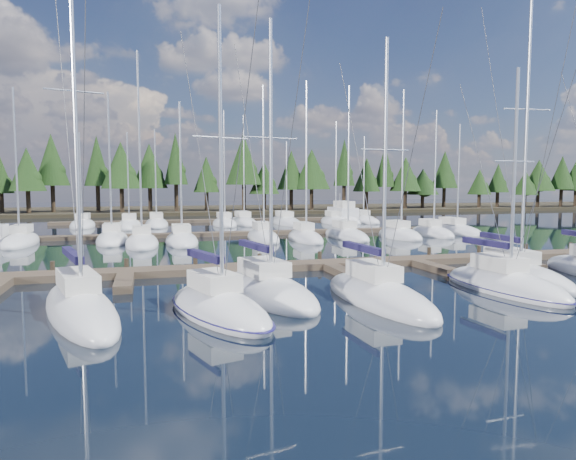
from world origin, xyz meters
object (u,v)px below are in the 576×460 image
object	(u,v)px
front_sailboat_1	(218,308)
front_sailboat_3	(377,296)
front_sailboat_4	(504,285)
front_sailboat_5	(515,276)
motor_yacht_right	(343,219)
main_dock	(328,266)
front_sailboat_0	(80,308)
front_sailboat_2	(267,291)

from	to	relation	value
front_sailboat_1	front_sailboat_3	world-z (taller)	front_sailboat_1
front_sailboat_3	front_sailboat_4	world-z (taller)	front_sailboat_3
front_sailboat_5	motor_yacht_right	distance (m)	44.35
main_dock	front_sailboat_5	distance (m)	10.59
front_sailboat_0	front_sailboat_2	distance (m)	8.07
front_sailboat_4	front_sailboat_0	bearing A→B (deg)	178.50
main_dock	front_sailboat_4	world-z (taller)	front_sailboat_4
front_sailboat_3	front_sailboat_5	xyz separation A→B (m)	(9.36, 2.56, 0.02)
motor_yacht_right	front_sailboat_4	bearing A→B (deg)	-101.95
main_dock	motor_yacht_right	distance (m)	40.43
main_dock	front_sailboat_4	size ratio (longest dim) A/B	3.84
front_sailboat_0	front_sailboat_3	distance (m)	12.52
main_dock	front_sailboat_2	size ratio (longest dim) A/B	3.32
front_sailboat_1	front_sailboat_0	bearing A→B (deg)	164.19
front_sailboat_2	front_sailboat_3	bearing A→B (deg)	-26.88
front_sailboat_1	front_sailboat_5	world-z (taller)	front_sailboat_5
front_sailboat_4	motor_yacht_right	distance (m)	46.76
front_sailboat_2	front_sailboat_5	world-z (taller)	front_sailboat_5
front_sailboat_2	front_sailboat_0	bearing A→B (deg)	-171.24
main_dock	front_sailboat_1	size ratio (longest dim) A/B	3.46
motor_yacht_right	front_sailboat_1	bearing A→B (deg)	-117.06
front_sailboat_1	front_sailboat_4	xyz separation A→B (m)	(14.20, 0.99, -0.01)
main_dock	motor_yacht_right	size ratio (longest dim) A/B	4.42
main_dock	front_sailboat_5	bearing A→B (deg)	-37.78
main_dock	front_sailboat_0	xyz separation A→B (m)	(-13.47, -7.99, 0.10)
front_sailboat_3	motor_yacht_right	distance (m)	49.22
main_dock	front_sailboat_0	bearing A→B (deg)	-149.32
front_sailboat_4	front_sailboat_5	distance (m)	3.08
front_sailboat_5	front_sailboat_2	bearing A→B (deg)	-178.85
front_sailboat_2	front_sailboat_3	xyz separation A→B (m)	(4.50, -2.28, -0.00)
front_sailboat_4	front_sailboat_1	bearing A→B (deg)	-176.00
front_sailboat_2	front_sailboat_4	xyz separation A→B (m)	(11.54, -1.74, -0.01)
main_dock	front_sailboat_0	world-z (taller)	front_sailboat_0
front_sailboat_2	motor_yacht_right	world-z (taller)	front_sailboat_2
front_sailboat_5	front_sailboat_1	bearing A→B (deg)	-169.67
front_sailboat_4	motor_yacht_right	size ratio (longest dim) A/B	1.15
front_sailboat_2	front_sailboat_4	distance (m)	11.67
front_sailboat_0	front_sailboat_1	world-z (taller)	front_sailboat_0
front_sailboat_0	front_sailboat_5	world-z (taller)	front_sailboat_5
front_sailboat_1	motor_yacht_right	bearing A→B (deg)	62.94
front_sailboat_4	main_dock	bearing A→B (deg)	125.40
front_sailboat_1	front_sailboat_5	size ratio (longest dim) A/B	0.77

